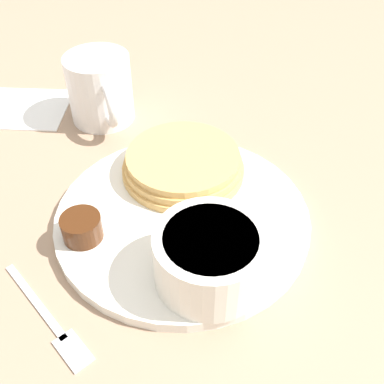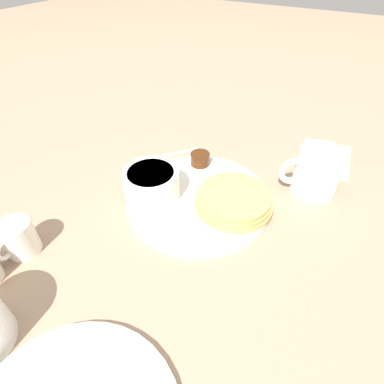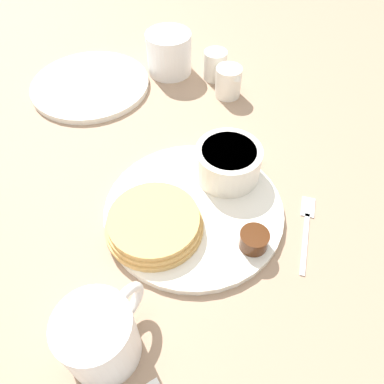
{
  "view_description": "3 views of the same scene",
  "coord_description": "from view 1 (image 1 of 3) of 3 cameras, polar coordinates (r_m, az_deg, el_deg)",
  "views": [
    {
      "loc": [
        0.06,
        -0.35,
        0.38
      ],
      "look_at": [
        0.01,
        0.01,
        0.04
      ],
      "focal_mm": 45.0,
      "sensor_mm": 36.0,
      "label": 1
    },
    {
      "loc": [
        0.37,
        0.2,
        0.39
      ],
      "look_at": [
        0.01,
        -0.01,
        0.03
      ],
      "focal_mm": 28.0,
      "sensor_mm": 36.0,
      "label": 2
    },
    {
      "loc": [
        -0.31,
        0.15,
        0.46
      ],
      "look_at": [
        0.01,
        -0.0,
        0.04
      ],
      "focal_mm": 35.0,
      "sensor_mm": 36.0,
      "label": 3
    }
  ],
  "objects": [
    {
      "name": "fork",
      "position": [
        0.46,
        -16.12,
        -14.83
      ],
      "size": [
        0.12,
        0.1,
        0.0
      ],
      "color": "silver",
      "rests_on": "ground_plane"
    },
    {
      "name": "ground_plane",
      "position": [
        0.52,
        -1.14,
        -3.52
      ],
      "size": [
        4.0,
        4.0,
        0.0
      ],
      "primitive_type": "plane",
      "color": "#9E7F66"
    },
    {
      "name": "butter_ramekin",
      "position": [
        0.43,
        0.82,
        -11.01
      ],
      "size": [
        0.04,
        0.04,
        0.04
      ],
      "color": "white",
      "rests_on": "plate"
    },
    {
      "name": "napkin",
      "position": [
        0.73,
        -19.95,
        9.38
      ],
      "size": [
        0.15,
        0.12,
        0.0
      ],
      "color": "white",
      "rests_on": "ground_plane"
    },
    {
      "name": "pancake_stack",
      "position": [
        0.55,
        -1.06,
        3.38
      ],
      "size": [
        0.14,
        0.14,
        0.03
      ],
      "color": "tan",
      "rests_on": "plate"
    },
    {
      "name": "bowl",
      "position": [
        0.44,
        2.15,
        -7.58
      ],
      "size": [
        0.1,
        0.1,
        0.05
      ],
      "color": "white",
      "rests_on": "plate"
    },
    {
      "name": "coffee_mug",
      "position": [
        0.66,
        -10.79,
        11.85
      ],
      "size": [
        0.09,
        0.11,
        0.09
      ],
      "color": "white",
      "rests_on": "ground_plane"
    },
    {
      "name": "plate",
      "position": [
        0.52,
        -1.15,
        -3.06
      ],
      "size": [
        0.27,
        0.27,
        0.01
      ],
      "color": "white",
      "rests_on": "ground_plane"
    },
    {
      "name": "syrup_cup",
      "position": [
        0.49,
        -12.94,
        -4.14
      ],
      "size": [
        0.04,
        0.04,
        0.03
      ],
      "color": "#47230F",
      "rests_on": "plate"
    }
  ]
}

